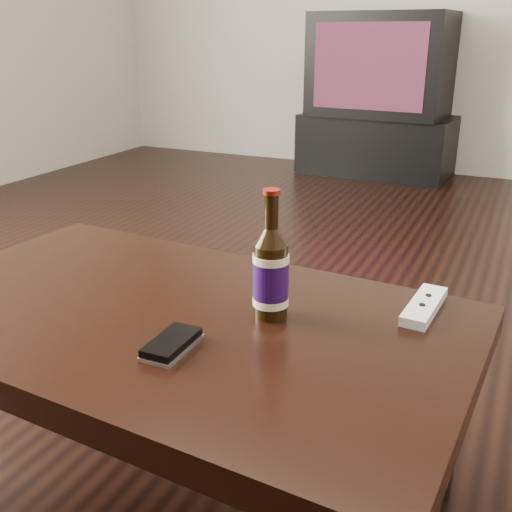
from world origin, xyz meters
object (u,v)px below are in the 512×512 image
at_px(tv, 382,65).
at_px(beer_bottle, 271,273).
at_px(coffee_table, 172,336).
at_px(phone, 172,344).
at_px(remote, 424,306).
at_px(tv_stand, 376,145).

xyz_separation_m(tv, beer_bottle, (0.57, -3.10, -0.21)).
height_order(coffee_table, phone, phone).
xyz_separation_m(tv, phone, (0.47, -3.29, -0.29)).
bearing_deg(beer_bottle, tv, 100.41).
relative_size(phone, remote, 0.66).
bearing_deg(remote, phone, -133.29).
relative_size(tv_stand, remote, 5.52).
relative_size(beer_bottle, remote, 1.36).
relative_size(tv_stand, phone, 8.38).
xyz_separation_m(coffee_table, phone, (0.08, -0.13, 0.07)).
bearing_deg(phone, tv, 97.21).
xyz_separation_m(beer_bottle, remote, (0.26, 0.14, -0.08)).
xyz_separation_m(tv_stand, remote, (0.83, -2.96, 0.23)).
distance_m(tv, remote, 3.08).
height_order(coffee_table, remote, remote).
relative_size(beer_bottle, phone, 2.07).
relative_size(tv_stand, beer_bottle, 4.05).
relative_size(tv, remote, 4.98).
bearing_deg(remote, beer_bottle, -146.96).
relative_size(tv_stand, coffee_table, 0.85).
bearing_deg(tv, remote, -70.64).
bearing_deg(tv_stand, coffee_table, -79.30).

